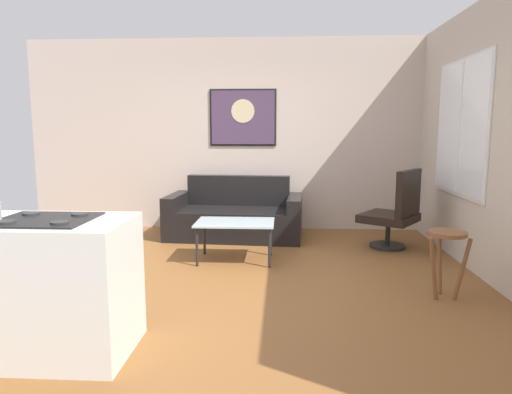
% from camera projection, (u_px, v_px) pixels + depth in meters
% --- Properties ---
extents(ground, '(6.40, 6.40, 0.04)m').
position_uv_depth(ground, '(222.00, 281.00, 4.57)').
color(ground, brown).
extents(back_wall, '(6.40, 0.05, 2.80)m').
position_uv_depth(back_wall, '(243.00, 135.00, 6.76)').
color(back_wall, beige).
rests_on(back_wall, ground).
extents(right_wall, '(0.05, 6.40, 2.80)m').
position_uv_depth(right_wall, '(487.00, 138.00, 4.51)').
color(right_wall, beige).
rests_on(right_wall, ground).
extents(couch, '(1.89, 0.99, 0.83)m').
position_uv_depth(couch, '(235.00, 217.00, 6.33)').
color(couch, black).
rests_on(couch, ground).
extents(coffee_table, '(0.88, 0.58, 0.45)m').
position_uv_depth(coffee_table, '(235.00, 225.00, 5.14)').
color(coffee_table, silver).
rests_on(coffee_table, ground).
extents(armchair, '(0.86, 0.86, 1.00)m').
position_uv_depth(armchair, '(396.00, 212.00, 5.66)').
color(armchair, black).
rests_on(armchair, ground).
extents(bar_stool, '(0.38, 0.38, 0.60)m').
position_uv_depth(bar_stool, '(446.00, 246.00, 3.99)').
color(bar_stool, brown).
rests_on(bar_stool, ground).
extents(kitchen_counter, '(1.67, 0.69, 0.93)m').
position_uv_depth(kitchen_counter, '(6.00, 286.00, 3.03)').
color(kitchen_counter, silver).
rests_on(kitchen_counter, ground).
extents(wall_painting, '(0.98, 0.03, 0.83)m').
position_uv_depth(wall_painting, '(243.00, 117.00, 6.68)').
color(wall_painting, black).
extents(window, '(0.03, 1.45, 1.53)m').
position_uv_depth(window, '(461.00, 128.00, 5.09)').
color(window, silver).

